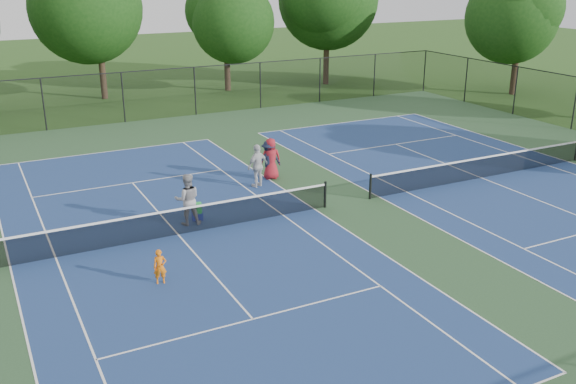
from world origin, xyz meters
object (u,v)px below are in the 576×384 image
ball_crate (197,216)px  tree_back_c (226,16)px  tree_back_b (96,2)px  ball_hopper (197,208)px  tree_side_e (521,12)px  child_player (160,267)px  bystander_a (258,166)px  bystander_c (271,159)px  bystander_b (269,160)px  instructor (187,199)px

ball_crate → tree_back_c: bearing=65.5°
tree_back_b → ball_crate: (-1.92, -24.97, -6.45)m
tree_back_c → tree_back_b: bearing=173.7°
ball_hopper → tree_back_b: bearing=85.6°
tree_side_e → child_player: bearing=-151.4°
tree_back_b → ball_hopper: bearing=-94.4°
child_player → tree_side_e: bearing=39.8°
tree_side_e → ball_crate: 32.20m
bystander_a → bystander_c: (0.96, 0.71, -0.01)m
tree_back_c → bystander_b: 22.20m
bystander_b → ball_crate: 5.56m
tree_back_c → bystander_a: 23.18m
bystander_c → tree_back_b: bearing=-72.3°
child_player → ball_hopper: child_player is taller
tree_back_c → child_player: bearing=-115.7°
tree_back_b → ball_crate: tree_back_b is taller
tree_back_b → tree_back_c: tree_back_b is taller
child_player → ball_hopper: size_ratio=2.84×
tree_back_c → instructor: tree_back_c is taller
instructor → ball_crate: instructor is taller
tree_side_e → bystander_a: 27.85m
tree_side_e → bystander_b: tree_side_e is taller
bystander_c → tree_side_e: bearing=-147.3°
tree_back_b → tree_side_e: bearing=-24.0°
instructor → tree_back_b: bearing=-82.3°
tree_back_c → ball_crate: size_ratio=21.08×
instructor → bystander_c: (4.97, 3.40, -0.04)m
tree_back_c → ball_crate: 26.88m
child_player → tree_back_b: bearing=92.3°
tree_back_b → child_player: bearing=-98.9°
child_player → bystander_c: (7.21, 7.45, 0.38)m
bystander_c → ball_hopper: (-4.55, -3.17, -0.44)m
bystander_a → ball_crate: 4.43m
bystander_b → tree_side_e: bearing=-150.3°
bystander_b → bystander_c: 0.12m
tree_back_b → bystander_c: size_ratio=5.47×
tree_back_b → bystander_a: tree_back_b is taller
ball_hopper → bystander_a: bearing=34.4°
child_player → instructor: bearing=72.2°
tree_side_e → ball_hopper: (-28.92, -12.97, -5.33)m
tree_side_e → tree_back_b: bearing=156.0°
tree_side_e → bystander_b: bearing=-158.3°
tree_side_e → ball_crate: (-28.92, -12.97, -5.66)m
tree_back_c → instructor: size_ratio=4.37×
instructor → bystander_b: (4.89, 3.46, -0.10)m
child_player → bystander_a: 9.20m
ball_crate → bystander_b: bearing=35.9°
tree_back_b → bystander_a: 23.27m
bystander_c → ball_hopper: 5.56m
instructor → bystander_b: instructor is taller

